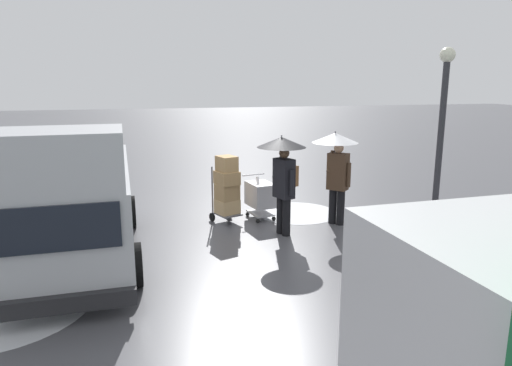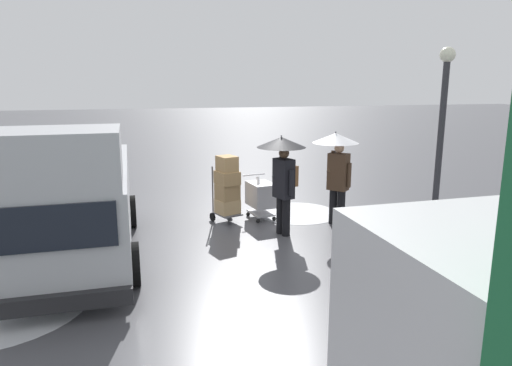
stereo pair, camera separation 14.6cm
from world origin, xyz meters
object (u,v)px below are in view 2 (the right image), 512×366
Objects in this scene: shopping_cart_vendor at (261,196)px; cargo_van_parked_right at (73,199)px; pedestrian_black_side at (337,156)px; hand_dolly_boxes at (227,187)px; pedestrian_pink_side at (283,163)px; street_lamp at (441,130)px.

cargo_van_parked_right is at bearing 25.03° from shopping_cart_vendor.
pedestrian_black_side is at bearing 152.70° from shopping_cart_vendor.
hand_dolly_boxes reaches higher than shopping_cart_vendor.
pedestrian_black_side is (-1.39, -0.40, 0.01)m from pedestrian_pink_side.
street_lamp is (-2.59, 1.62, 0.80)m from pedestrian_pink_side.
street_lamp is at bearing 147.93° from pedestrian_pink_side.
pedestrian_black_side is (-2.40, 0.68, 0.73)m from hand_dolly_boxes.
pedestrian_pink_side reaches higher than shopping_cart_vendor.
pedestrian_pink_side is 1.44m from pedestrian_black_side.
street_lamp is at bearing 171.63° from cargo_van_parked_right.
cargo_van_parked_right reaches higher than pedestrian_pink_side.
pedestrian_black_side is at bearing 164.11° from hand_dolly_boxes.
street_lamp reaches higher than pedestrian_pink_side.
hand_dolly_boxes is at bearing -47.09° from pedestrian_pink_side.
pedestrian_black_side reaches higher than hand_dolly_boxes.
street_lamp is (-1.20, 2.03, 0.79)m from pedestrian_black_side.
street_lamp reaches higher than pedestrian_black_side.
pedestrian_black_side is at bearing -163.75° from pedestrian_pink_side.
pedestrian_pink_side is at bearing 132.91° from hand_dolly_boxes.
street_lamp is at bearing 120.72° from pedestrian_black_side.
shopping_cart_vendor is 2.03m from pedestrian_black_side.
cargo_van_parked_right is 2.51× the size of pedestrian_pink_side.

